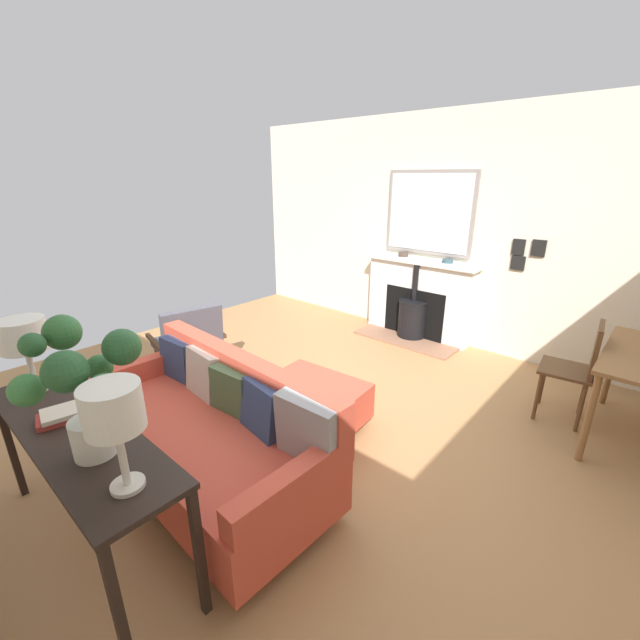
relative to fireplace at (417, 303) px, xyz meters
name	(u,v)px	position (x,y,z in m)	size (l,w,h in m)	color
ground_plane	(309,415)	(2.31, 0.24, -0.46)	(5.03, 6.17, 0.01)	#A87A4C
wall_left	(448,232)	(-0.20, 0.24, 0.92)	(0.12, 6.17, 2.74)	silver
fireplace	(417,303)	(0.00, 0.00, 0.00)	(0.62, 1.47, 1.03)	#93664C
mirror_over_mantel	(429,213)	(-0.12, 0.00, 1.13)	(0.04, 1.14, 0.99)	gray
mantel_bowl_near	(403,254)	(-0.02, -0.26, 0.61)	(0.13, 0.13, 0.05)	#47382D
mantel_bowl_far	(448,261)	(-0.02, 0.34, 0.60)	(0.13, 0.13, 0.04)	#334C56
sofa	(210,432)	(3.32, 0.25, -0.09)	(0.93, 1.98, 0.84)	#B2B2B7
ottoman	(312,402)	(2.42, 0.38, -0.21)	(0.72, 0.86, 0.40)	#B2B2B7
armchair_accent	(189,338)	(2.58, -1.20, -0.02)	(0.78, 0.70, 0.80)	#4C3321
console_table	(78,444)	(4.09, 0.24, 0.24)	(0.43, 1.64, 0.78)	black
table_lamp_near_end	(23,337)	(4.09, -0.38, 0.68)	(0.25, 0.25, 0.46)	white
table_lamp_far_end	(113,412)	(4.09, 0.86, 0.69)	(0.23, 0.23, 0.48)	beige
potted_plant	(83,380)	(4.09, 0.55, 0.72)	(0.51, 0.49, 0.65)	silver
book_stack	(65,414)	(4.08, 0.10, 0.36)	(0.30, 0.21, 0.06)	#B23833
dining_chair_near_fireplace	(580,364)	(0.87, 1.98, 0.08)	(0.44, 0.44, 0.90)	brown
photo_gallery_row	(525,253)	(-0.13, 1.16, 0.78)	(0.02, 0.33, 0.35)	black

